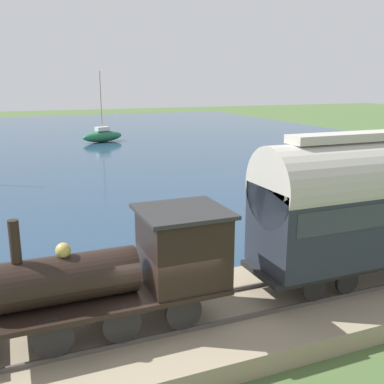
{
  "coord_description": "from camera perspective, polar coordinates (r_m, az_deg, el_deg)",
  "views": [
    {
      "loc": [
        -10.13,
        3.27,
        6.71
      ],
      "look_at": [
        6.23,
        -3.4,
        2.32
      ],
      "focal_mm": 42.0,
      "sensor_mm": 36.0,
      "label": 1
    }
  ],
  "objects": [
    {
      "name": "sailboat_green",
      "position": [
        51.74,
        -11.29,
        7.03
      ],
      "size": [
        2.88,
        5.04,
        7.72
      ],
      "rotation": [
        0.0,
        0.0,
        0.32
      ],
      "color": "#236B42",
      "rests_on": "harbor_water"
    },
    {
      "name": "rail_embankment",
      "position": [
        12.46,
        -3.91,
        -17.1
      ],
      "size": [
        4.75,
        56.0,
        0.69
      ],
      "color": "gray",
      "rests_on": "ground"
    },
    {
      "name": "harbor_water",
      "position": [
        53.36,
        -18.6,
        6.02
      ],
      "size": [
        80.0,
        80.0,
        0.01
      ],
      "color": "navy",
      "rests_on": "ground"
    },
    {
      "name": "ground_plane",
      "position": [
        12.58,
        -3.83,
        -18.3
      ],
      "size": [
        200.0,
        200.0,
        0.0
      ],
      "primitive_type": "plane",
      "color": "#476033"
    },
    {
      "name": "steam_locomotive",
      "position": [
        11.39,
        -7.43,
        -9.11
      ],
      "size": [
        2.15,
        6.24,
        3.05
      ],
      "color": "black",
      "rests_on": "rail_embankment"
    }
  ]
}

